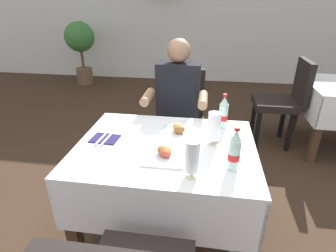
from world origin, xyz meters
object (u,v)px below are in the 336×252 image
at_px(beer_glass_middle, 214,128).
at_px(potted_plant_corner, 80,43).
at_px(plate_near_camera, 165,154).
at_px(cola_bottle_secondary, 223,113).
at_px(cola_bottle_primary, 234,152).
at_px(napkin_cutlery_set, 105,138).
at_px(background_chair_left, 284,98).
at_px(seated_diner_far, 177,106).
at_px(chair_far_diner_seat, 180,118).
at_px(beer_glass_left, 192,159).
at_px(plate_far_diner, 178,132).
at_px(main_dining_table, 166,168).

height_order(beer_glass_middle, potted_plant_corner, potted_plant_corner).
height_order(plate_near_camera, cola_bottle_secondary, cola_bottle_secondary).
relative_size(cola_bottle_primary, potted_plant_corner, 0.21).
height_order(napkin_cutlery_set, background_chair_left, background_chair_left).
height_order(seated_diner_far, napkin_cutlery_set, seated_diner_far).
height_order(chair_far_diner_seat, napkin_cutlery_set, chair_far_diner_seat).
bearing_deg(cola_bottle_primary, seated_diner_far, 113.55).
bearing_deg(beer_glass_left, potted_plant_corner, 121.78).
relative_size(plate_near_camera, background_chair_left, 0.24).
relative_size(chair_far_diner_seat, plate_near_camera, 4.12).
height_order(plate_near_camera, potted_plant_corner, potted_plant_corner).
height_order(plate_far_diner, beer_glass_middle, beer_glass_middle).
bearing_deg(napkin_cutlery_set, beer_glass_middle, 3.16).
relative_size(beer_glass_middle, potted_plant_corner, 0.18).
bearing_deg(napkin_cutlery_set, cola_bottle_primary, -15.50).
distance_m(beer_glass_middle, cola_bottle_secondary, 0.25).
bearing_deg(seated_diner_far, main_dining_table, -89.17).
relative_size(chair_far_diner_seat, background_chair_left, 1.00).
relative_size(seated_diner_far, potted_plant_corner, 1.09).
relative_size(beer_glass_left, napkin_cutlery_set, 1.05).
bearing_deg(plate_near_camera, seated_diner_far, 91.80).
relative_size(plate_far_diner, background_chair_left, 0.24).
height_order(seated_diner_far, background_chair_left, seated_diner_far).
height_order(plate_far_diner, napkin_cutlery_set, plate_far_diner).
relative_size(seated_diner_far, plate_far_diner, 5.42).
distance_m(seated_diner_far, napkin_cutlery_set, 0.79).
height_order(seated_diner_far, beer_glass_left, seated_diner_far).
xyz_separation_m(plate_far_diner, cola_bottle_primary, (0.32, -0.35, 0.09)).
bearing_deg(cola_bottle_primary, chair_far_diner_seat, 110.75).
xyz_separation_m(napkin_cutlery_set, background_chair_left, (1.46, 1.50, -0.19)).
bearing_deg(napkin_cutlery_set, plate_near_camera, -20.47).
bearing_deg(seated_diner_far, chair_far_diner_seat, 84.62).
relative_size(plate_far_diner, potted_plant_corner, 0.20).
distance_m(main_dining_table, beer_glass_middle, 0.40).
bearing_deg(plate_far_diner, plate_near_camera, -98.88).
bearing_deg(beer_glass_middle, chair_far_diner_seat, 110.33).
xyz_separation_m(cola_bottle_primary, napkin_cutlery_set, (-0.78, 0.22, -0.10)).
distance_m(cola_bottle_primary, background_chair_left, 1.87).
distance_m(plate_far_diner, cola_bottle_secondary, 0.33).
height_order(plate_near_camera, napkin_cutlery_set, plate_near_camera).
relative_size(beer_glass_left, cola_bottle_primary, 0.83).
distance_m(chair_far_diner_seat, cola_bottle_secondary, 0.69).
bearing_deg(seated_diner_far, potted_plant_corner, 127.84).
bearing_deg(plate_near_camera, potted_plant_corner, 121.05).
height_order(cola_bottle_secondary, background_chair_left, cola_bottle_secondary).
distance_m(chair_far_diner_seat, napkin_cutlery_set, 0.91).
relative_size(beer_glass_left, potted_plant_corner, 0.17).
height_order(chair_far_diner_seat, beer_glass_left, chair_far_diner_seat).
xyz_separation_m(cola_bottle_primary, background_chair_left, (0.69, 1.72, -0.29)).
bearing_deg(main_dining_table, plate_far_diner, 67.92).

